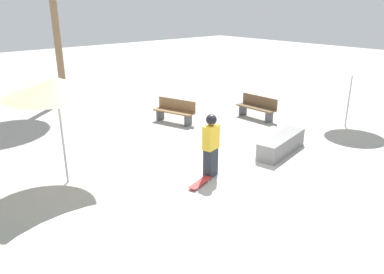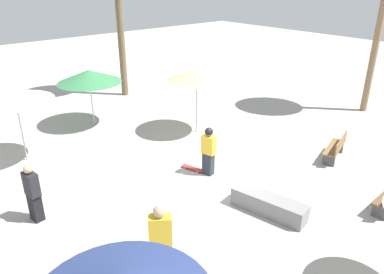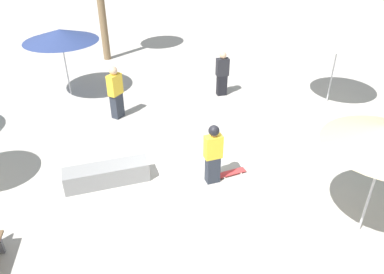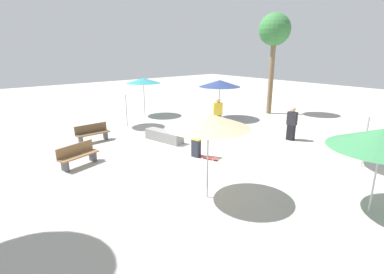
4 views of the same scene
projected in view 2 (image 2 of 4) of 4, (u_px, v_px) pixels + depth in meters
name	position (u px, v px, depth m)	size (l,w,h in m)	color
ground_plane	(220.00, 180.00, 11.92)	(60.00, 60.00, 0.00)	#ADA8A0
skater_main	(209.00, 150.00, 11.95)	(0.48, 0.33, 1.64)	#282D38
skateboard	(192.00, 168.00, 12.53)	(0.82, 0.42, 0.07)	red
concrete_ledge	(269.00, 205.00, 10.22)	(2.18, 0.95, 0.51)	gray
bench_near	(336.00, 148.00, 13.12)	(0.88, 1.66, 0.85)	#47474C
shade_umbrella_tan	(197.00, 75.00, 14.58)	(2.40, 2.40, 2.61)	#B7B7BC
shade_umbrella_white	(14.00, 95.00, 12.25)	(2.48, 2.48, 2.58)	#B7B7BC
shade_umbrella_green	(89.00, 76.00, 15.44)	(2.66, 2.66, 2.40)	#B7B7BC
bystander_watching	(161.00, 241.00, 7.88)	(0.50, 0.55, 1.78)	#282D38
bystander_far	(33.00, 193.00, 9.71)	(0.48, 0.31, 1.66)	black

